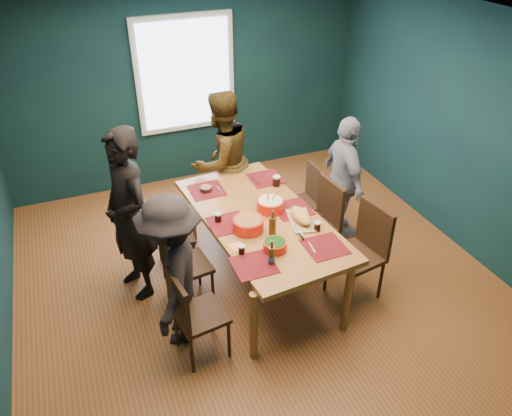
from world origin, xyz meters
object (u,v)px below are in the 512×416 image
Objects in this scene: dining_table at (261,223)px; person_right at (344,179)px; bowl_herbs at (275,245)px; cutting_board at (301,217)px; chair_right_mid at (321,217)px; person_back at (222,161)px; person_near_left at (173,272)px; chair_left_mid at (179,261)px; chair_left_near at (191,311)px; bowl_salad at (248,224)px; chair_left_far at (167,230)px; chair_right_near at (364,245)px; bowl_dumpling at (270,204)px; chair_right_far at (307,197)px; person_far_left at (129,216)px.

dining_table is 1.47× the size of person_right.
cutting_board reaches higher than bowl_herbs.
person_back reaches higher than chair_right_mid.
person_near_left reaches higher than dining_table.
chair_right_mid is at bearing -2.06° from chair_left_mid.
bowl_salad reaches higher than chair_left_near.
chair_right_mid is at bearing -10.70° from chair_left_far.
cutting_board is at bearing 139.64° from chair_right_near.
bowl_herbs is at bearing -130.07° from cutting_board.
chair_right_near is at bearing -19.77° from bowl_salad.
bowl_dumpling reaches higher than chair_left_far.
chair_left_far is 0.97× the size of chair_right_far.
chair_left_mid reaches higher than chair_right_far.
chair_right_mid is at bearing 0.97° from dining_table.
bowl_herbs is 0.54m from cutting_board.
person_back is 5.68× the size of bowl_salad.
person_back is 1.13× the size of person_right.
bowl_salad is at bearing -144.45° from dining_table.
cutting_board is at bearing 120.38° from person_near_left.
bowl_dumpling is (0.34, 0.25, -0.00)m from bowl_salad.
chair_right_far is 2.97× the size of bowl_salad.
chair_left_far is at bearing 77.96° from chair_left_near.
person_right is 6.95× the size of bowl_herbs.
cutting_board is at bearing -39.79° from dining_table.
bowl_salad is (0.77, 0.59, 0.35)m from chair_left_near.
cutting_board is at bearing -6.17° from bowl_salad.
chair_left_far is 3.06× the size of bowl_dumpling.
person_far_left is (-0.37, 0.40, 0.38)m from chair_left_mid.
chair_left_mid is 0.53× the size of person_back.
chair_right_mid is 0.67m from chair_right_near.
person_back is (0.97, 1.99, 0.33)m from chair_left_near.
dining_table is at bearing -146.24° from chair_right_far.
bowl_herbs is (-0.99, 0.01, 0.27)m from chair_right_near.
person_far_left is at bearing 166.86° from chair_right_mid.
chair_right_mid reaches higher than chair_left_mid.
person_near_left is at bearing -1.19° from person_far_left.
chair_left_near is at bearing 124.44° from person_right.
person_near_left is (-1.03, -1.69, -0.10)m from person_back.
chair_left_near is at bearing -144.46° from chair_right_far.
chair_right_far is at bearing 74.45° from chair_right_mid.
dining_table is 4.05× the size of cutting_board.
chair_left_near is (-0.08, -0.72, 0.00)m from chair_left_mid.
chair_left_near is 0.51× the size of person_far_left.
chair_right_mid is (0.76, 0.08, -0.16)m from dining_table.
person_back reaches higher than person_right.
bowl_dumpling reaches higher than bowl_salad.
person_right is at bearing 20.73° from chair_left_near.
bowl_dumpling is (1.17, 0.54, 0.12)m from person_near_left.
chair_left_near is at bearing -167.45° from bowl_herbs.
bowl_herbs is at bearing 4.76° from chair_left_near.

